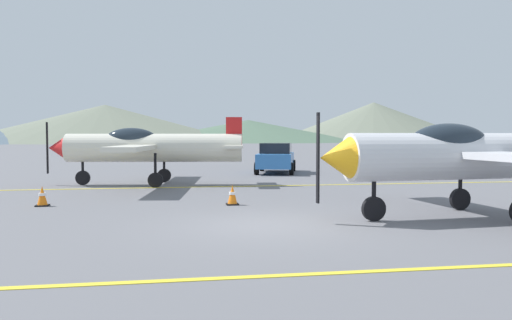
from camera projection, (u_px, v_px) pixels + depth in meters
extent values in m
plane|color=slate|center=(268.00, 225.00, 11.83)|extent=(400.00, 400.00, 0.00)
cube|color=yellow|center=(321.00, 274.00, 7.71)|extent=(80.00, 0.16, 0.01)
cube|color=yellow|center=(225.00, 187.00, 20.66)|extent=(80.00, 0.16, 0.01)
cylinder|color=silver|center=(482.00, 156.00, 13.06)|extent=(7.23, 1.65, 1.16)
cone|color=#F2A519|center=(335.00, 158.00, 12.13)|extent=(0.80, 1.03, 0.99)
cube|color=black|center=(318.00, 158.00, 12.03)|extent=(0.05, 0.13, 2.11)
ellipsoid|color=#1E2833|center=(449.00, 142.00, 12.82)|extent=(2.17, 1.09, 0.95)
cube|color=silver|center=(467.00, 154.00, 12.96)|extent=(1.80, 9.33, 0.17)
cylinder|color=black|center=(374.00, 187.00, 12.40)|extent=(0.11, 0.11, 1.06)
cylinder|color=black|center=(374.00, 209.00, 12.43)|extent=(0.60, 0.17, 0.59)
cylinder|color=black|center=(460.00, 180.00, 14.27)|extent=(0.11, 0.11, 1.06)
cylinder|color=black|center=(460.00, 199.00, 14.29)|extent=(0.60, 0.17, 0.59)
cylinder|color=silver|center=(155.00, 148.00, 21.37)|extent=(7.26, 2.14, 1.16)
cone|color=red|center=(58.00, 148.00, 21.26)|extent=(0.87, 1.08, 0.99)
cube|color=black|center=(47.00, 148.00, 21.24)|extent=(0.06, 0.13, 2.11)
ellipsoid|color=#1E2833|center=(131.00, 139.00, 21.32)|extent=(2.22, 1.23, 0.95)
cube|color=silver|center=(144.00, 147.00, 21.35)|extent=(2.44, 9.34, 0.17)
cube|color=silver|center=(234.00, 146.00, 21.46)|extent=(1.11, 2.82, 0.11)
cube|color=red|center=(234.00, 132.00, 21.43)|extent=(0.67, 0.22, 1.26)
cylinder|color=black|center=(83.00, 165.00, 21.32)|extent=(0.11, 0.11, 1.06)
cylinder|color=black|center=(83.00, 178.00, 21.34)|extent=(0.60, 0.21, 0.59)
cylinder|color=black|center=(164.00, 163.00, 22.57)|extent=(0.11, 0.11, 1.06)
cylinder|color=black|center=(164.00, 175.00, 22.59)|extent=(0.60, 0.21, 0.59)
cylinder|color=black|center=(155.00, 167.00, 20.25)|extent=(0.11, 0.11, 1.06)
cylinder|color=black|center=(155.00, 180.00, 20.28)|extent=(0.60, 0.21, 0.59)
cube|color=#3372BF|center=(276.00, 160.00, 28.13)|extent=(2.90, 4.63, 0.75)
cube|color=black|center=(276.00, 148.00, 28.25)|extent=(2.18, 2.75, 0.55)
cylinder|color=black|center=(257.00, 169.00, 26.84)|extent=(0.39, 0.68, 0.64)
cylinder|color=black|center=(291.00, 169.00, 26.64)|extent=(0.39, 0.68, 0.64)
cylinder|color=black|center=(262.00, 165.00, 29.66)|extent=(0.39, 0.68, 0.64)
cylinder|color=black|center=(293.00, 166.00, 29.46)|extent=(0.39, 0.68, 0.64)
cube|color=black|center=(232.00, 204.00, 15.31)|extent=(0.36, 0.36, 0.04)
cone|color=orange|center=(232.00, 194.00, 15.30)|extent=(0.29, 0.29, 0.55)
cylinder|color=white|center=(232.00, 193.00, 15.30)|extent=(0.20, 0.20, 0.08)
cube|color=black|center=(42.00, 205.00, 15.04)|extent=(0.36, 0.36, 0.04)
cone|color=orange|center=(42.00, 195.00, 15.03)|extent=(0.29, 0.29, 0.55)
cylinder|color=white|center=(42.00, 194.00, 15.03)|extent=(0.20, 0.20, 0.08)
cone|color=slate|center=(105.00, 123.00, 150.61)|extent=(81.65, 81.65, 10.76)
cone|color=#4C6651|center=(248.00, 131.00, 155.94)|extent=(67.96, 67.96, 6.50)
cone|color=slate|center=(374.00, 122.00, 171.60)|extent=(65.87, 65.87, 12.74)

